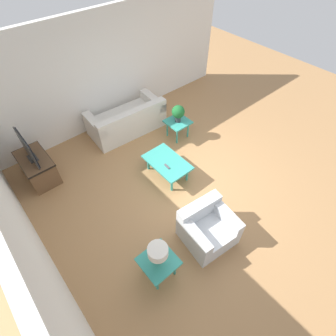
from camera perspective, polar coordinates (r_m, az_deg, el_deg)
The scene contains 13 objects.
ground_plane at distance 5.70m, azimuth 4.77°, elevation -3.15°, with size 14.00×14.00×0.00m, color #A87A4C.
wall_back at distance 3.92m, azimuth -29.05°, elevation -12.96°, with size 7.20×0.12×2.70m.
wall_right at distance 6.82m, azimuth -13.63°, elevation 19.87°, with size 0.12×7.20×2.70m.
sofa at distance 6.83m, azimuth -8.86°, elevation 10.10°, with size 1.04×1.92×0.77m.
armchair at distance 4.77m, azimuth 8.45°, elevation -12.73°, with size 0.89×0.93×0.74m.
coffee_table at distance 5.57m, azimuth -0.18°, elevation 1.09°, with size 1.01×0.64×0.41m.
side_table_plant at distance 6.50m, azimuth 2.14°, elevation 9.67°, with size 0.54×0.54×0.47m.
side_table_lamp at distance 4.34m, azimuth -2.07°, elevation -19.86°, with size 0.54×0.54×0.47m.
tv_stand_chest at distance 6.21m, azimuth -26.50°, elevation 0.14°, with size 0.95×0.56×0.58m.
television at distance 5.86m, azimuth -28.34°, elevation 3.79°, with size 0.80×0.16×0.59m.
potted_plant at distance 6.30m, azimuth 2.23°, elevation 12.02°, with size 0.31×0.31×0.43m.
table_lamp at distance 4.00m, azimuth -2.22°, elevation -17.87°, with size 0.31×0.31×0.41m.
remote_control at distance 5.42m, azimuth -0.21°, elevation 0.34°, with size 0.16×0.05×0.02m.
Camera 1 is at (-2.41, 2.68, 4.41)m, focal length 28.00 mm.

